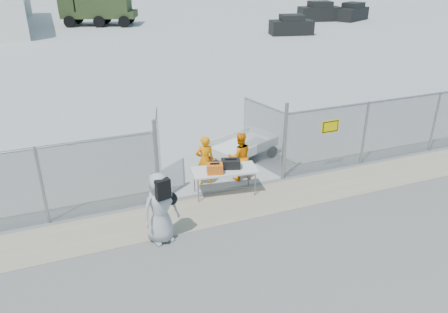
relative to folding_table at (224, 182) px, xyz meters
name	(u,v)px	position (x,y,z in m)	size (l,w,h in m)	color
ground	(251,224)	(0.08, -1.75, -0.40)	(160.00, 160.00, 0.00)	#535050
tarmac_inside	(90,21)	(0.08, 40.25, -0.40)	(160.00, 80.00, 0.01)	#9B9B9B
dirt_strip	(237,205)	(0.08, -0.75, -0.40)	(44.00, 1.60, 0.01)	gray
chain_link_fence	(224,156)	(0.08, 0.25, 0.70)	(40.00, 0.20, 2.20)	gray
folding_table	(224,182)	(0.00, 0.00, 0.00)	(1.90, 0.79, 0.81)	silver
orange_bag	(215,169)	(-0.35, -0.13, 0.54)	(0.45, 0.30, 0.28)	orange
black_duffel	(231,164)	(0.21, 0.03, 0.54)	(0.55, 0.32, 0.27)	black
security_worker_left	(205,160)	(-0.32, 0.82, 0.39)	(0.58, 0.38, 1.58)	orange
security_worker_right	(240,156)	(0.79, 0.71, 0.38)	(0.76, 0.59, 1.57)	orange
visitor	(160,208)	(-2.29, -1.60, 0.52)	(0.91, 0.59, 1.85)	#9B9C9E
utility_trailer	(241,149)	(1.42, 2.07, -0.02)	(3.15, 1.62, 0.76)	silver
military_truck	(99,8)	(0.77, 36.23, 1.31)	(7.17, 2.65, 3.42)	#2C3B1C
parked_vehicle_near	(291,25)	(15.84, 24.35, 0.44)	(3.72, 1.68, 1.68)	black
parked_vehicle_mid	(320,11)	(23.05, 31.16, 0.58)	(4.35, 1.97, 1.97)	black
parked_vehicle_far	(353,12)	(26.55, 30.14, 0.50)	(4.02, 1.82, 1.82)	black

